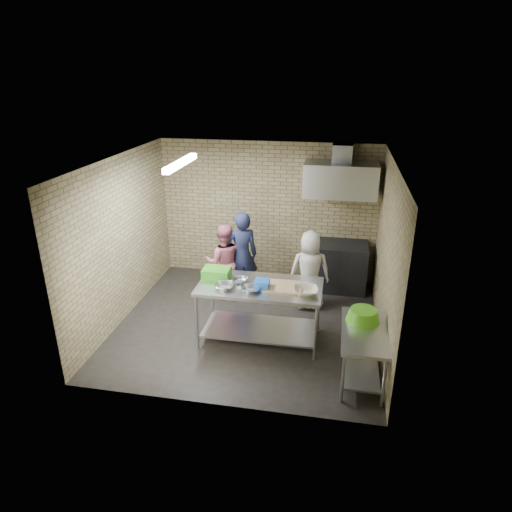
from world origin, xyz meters
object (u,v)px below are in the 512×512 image
(blue_tub, at_px, (262,284))
(woman_pink, at_px, (224,262))
(bottle_red, at_px, (343,181))
(bottle_green, at_px, (366,183))
(green_crate, at_px, (217,273))
(side_counter, at_px, (362,354))
(green_basin, at_px, (363,315))
(stove, at_px, (334,266))
(prep_table, at_px, (260,312))
(man_navy, at_px, (242,255))
(woman_white, at_px, (310,270))

(blue_tub, bearing_deg, woman_pink, 124.32)
(bottle_red, xyz_separation_m, bottle_green, (0.40, 0.00, -0.01))
(bottle_red, bearing_deg, green_crate, -130.22)
(bottle_green, distance_m, woman_pink, 2.93)
(side_counter, xyz_separation_m, bottle_green, (0.00, 2.99, 1.64))
(green_basin, xyz_separation_m, woman_pink, (-2.40, 1.73, -0.13))
(stove, bearing_deg, blue_tub, -115.65)
(prep_table, height_order, blue_tub, blue_tub)
(side_counter, xyz_separation_m, green_basin, (-0.02, 0.25, 0.46))
(prep_table, relative_size, man_navy, 1.14)
(stove, bearing_deg, green_basin, -80.24)
(blue_tub, bearing_deg, bottle_red, 65.63)
(green_basin, height_order, bottle_red, bottle_red)
(green_crate, bearing_deg, woman_white, 37.65)
(prep_table, relative_size, green_crate, 4.50)
(green_basin, distance_m, bottle_green, 2.98)
(side_counter, distance_m, stove, 2.79)
(bottle_red, distance_m, man_navy, 2.29)
(bottle_red, height_order, bottle_green, bottle_red)
(blue_tub, distance_m, woman_white, 1.44)
(green_crate, bearing_deg, man_navy, 84.43)
(stove, relative_size, man_navy, 0.74)
(blue_tub, height_order, bottle_red, bottle_red)
(side_counter, relative_size, man_navy, 0.74)
(bottle_green, bearing_deg, woman_pink, -157.38)
(stove, bearing_deg, man_navy, -157.70)
(bottle_red, bearing_deg, man_navy, -151.69)
(green_crate, xyz_separation_m, woman_white, (1.37, 1.05, -0.30))
(woman_white, bearing_deg, woman_pink, -12.12)
(side_counter, distance_m, blue_tub, 1.72)
(blue_tub, xyz_separation_m, bottle_red, (1.08, 2.38, 1.03))
(bottle_red, relative_size, bottle_green, 1.20)
(prep_table, bearing_deg, woman_pink, 124.88)
(side_counter, bearing_deg, stove, 99.29)
(green_crate, bearing_deg, bottle_red, 49.78)
(stove, bearing_deg, side_counter, -80.71)
(prep_table, xyz_separation_m, green_crate, (-0.70, 0.12, 0.55))
(woman_pink, bearing_deg, green_crate, 85.74)
(bottle_green, relative_size, man_navy, 0.09)
(woman_pink, bearing_deg, side_counter, 127.10)
(woman_white, bearing_deg, stove, -123.79)
(woman_pink, xyz_separation_m, woman_white, (1.56, -0.10, 0.01))
(green_basin, bearing_deg, prep_table, 163.19)
(blue_tub, height_order, woman_pink, woman_pink)
(prep_table, distance_m, bottle_red, 2.99)
(green_crate, relative_size, blue_tub, 2.00)
(blue_tub, distance_m, bottle_red, 2.81)
(bottle_green, height_order, man_navy, bottle_green)
(prep_table, height_order, woman_white, woman_white)
(stove, xyz_separation_m, bottle_red, (0.05, 0.24, 1.58))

